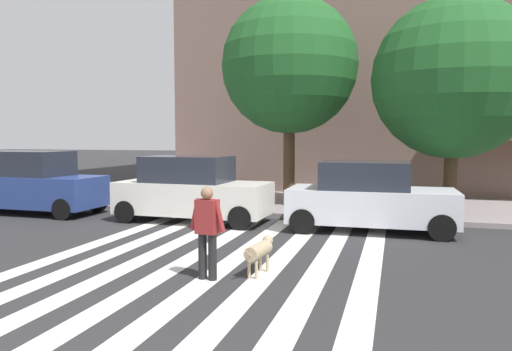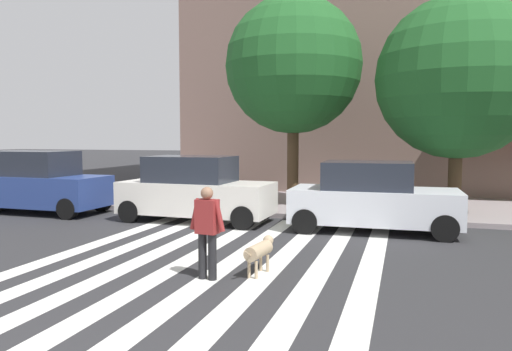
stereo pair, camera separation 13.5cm
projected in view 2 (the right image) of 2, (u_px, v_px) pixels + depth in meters
ground_plane at (201, 270)px, 9.03m from camera, size 160.00×160.00×0.00m
sidewalk_far at (301, 203)px, 17.73m from camera, size 80.00×6.00×0.15m
crosswalk_stripes at (196, 270)px, 9.07m from camera, size 6.75×11.68×0.01m
parked_car_near_curb at (34, 183)px, 16.05m from camera, size 4.90×1.99×2.06m
parked_car_behind_first at (195, 190)px, 14.32m from camera, size 4.58×1.99×1.95m
parked_car_third_in_line at (372, 198)px, 12.80m from camera, size 4.40×2.09×1.86m
street_tree_nearest at (293, 66)px, 16.48m from camera, size 4.69×4.69×7.18m
street_tree_middle at (458, 78)px, 14.27m from camera, size 4.84×4.84×6.55m
pedestrian_dog_walker at (207, 227)px, 8.40m from camera, size 0.71×0.29×1.64m
dog_on_leash at (260, 250)px, 8.76m from camera, size 0.35×1.13×0.65m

